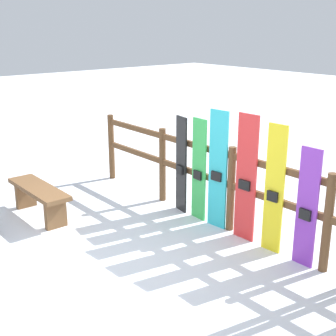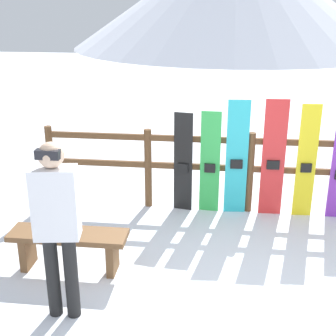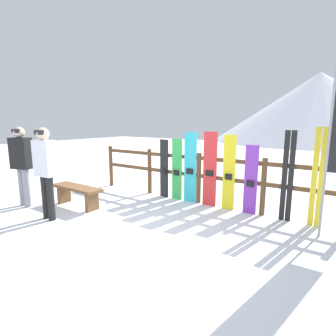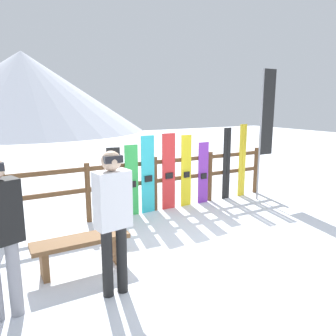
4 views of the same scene
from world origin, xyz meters
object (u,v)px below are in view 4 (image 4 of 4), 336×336
Objects in this scene: snowboard_cyan at (148,175)px; rental_flag at (265,121)px; snowboard_black_stripe at (114,184)px; snowboard_green at (132,181)px; bench at (81,246)px; ski_pair_black at (227,164)px; snowboard_red at (169,172)px; ski_pair_yellow at (242,161)px; person_white at (113,212)px; snowboard_purple at (203,173)px; snowboard_yellow at (186,171)px.

rental_flag is at bearing -8.43° from snowboard_cyan.
snowboard_black_stripe is 0.98× the size of snowboard_green.
ski_pair_black is (3.78, 1.66, 0.49)m from bench.
snowboard_red is at bearing 0.00° from snowboard_cyan.
bench is 0.74× the size of ski_pair_yellow.
person_white is 4.82m from rental_flag.
bench is at bearing -123.01° from snowboard_black_stripe.
snowboard_cyan is 1.35m from snowboard_purple.
rental_flag is at bearing -7.48° from snowboard_green.
snowboard_cyan is at bearing -180.00° from snowboard_red.
snowboard_cyan is at bearing 0.02° from snowboard_green.
snowboard_yellow is 0.53× the size of rental_flag.
snowboard_green reaches higher than snowboard_black_stripe.
person_white is at bearing -130.65° from snowboard_red.
rental_flag is at bearing -10.19° from snowboard_red.
ski_pair_black is 0.96× the size of ski_pair_yellow.
snowboard_yellow reaches higher than snowboard_black_stripe.
snowboard_purple is (0.87, -0.00, -0.12)m from snowboard_red.
bench is at bearing -152.11° from snowboard_purple.
snowboard_black_stripe is 0.87× the size of snowboard_red.
snowboard_black_stripe reaches higher than bench.
snowboard_green is at bearing -179.91° from ski_pair_black.
snowboard_purple is 1.81m from rental_flag.
ski_pair_yellow is at bearing 21.36° from bench.
ski_pair_yellow is at bearing 30.78° from person_white.
snowboard_purple is 0.67m from ski_pair_black.
snowboard_red is at bearing 36.23° from bench.
snowboard_yellow is at bearing 0.01° from snowboard_black_stripe.
bench is 0.82× the size of snowboard_yellow.
snowboard_yellow is at bearing 167.49° from rental_flag.
rental_flag is at bearing -16.38° from snowboard_purple.
ski_pair_yellow is 0.59× the size of rental_flag.
bench is at bearing 104.11° from person_white.
ski_pair_yellow reaches higher than snowboard_cyan.
bench is 3.19m from snowboard_yellow.
snowboard_purple is at bearing 27.89° from bench.
person_white reaches higher than ski_pair_black.
ski_pair_black is 1.27m from rental_flag.
snowboard_red reaches higher than snowboard_yellow.
snowboard_cyan reaches higher than snowboard_purple.
ski_pair_black is at bearing 0.31° from snowboard_purple.
ski_pair_yellow is (4.25, 1.66, 0.53)m from bench.
ski_pair_black is 0.47m from ski_pair_yellow.
person_white reaches higher than snowboard_black_stripe.
snowboard_red is at bearing -179.87° from ski_pair_black.
ski_pair_black is at bearing 180.00° from ski_pair_yellow.
rental_flag reaches higher than snowboard_purple.
bench is 0.43× the size of rental_flag.
ski_pair_yellow is (1.12, 0.00, 0.18)m from snowboard_purple.
person_white reaches higher than bench.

